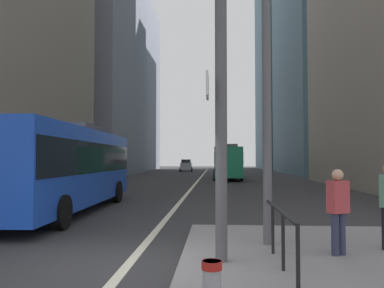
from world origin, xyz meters
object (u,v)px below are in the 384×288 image
Objects in this scene: street_lamp_post at (266,14)px; city_bus_red_receding at (227,161)px; traffic_signal_gantry at (126,50)px; car_receding_far at (226,167)px; car_oncoming_mid at (109,172)px; car_oncoming_far at (186,165)px; car_receding_near at (226,165)px; city_bus_blue_oncoming at (65,164)px; pedestrian_waiting at (338,207)px.

city_bus_red_receding is at bearing 90.03° from street_lamp_post.
street_lamp_post is at bearing 27.89° from traffic_signal_gantry.
street_lamp_post is (-0.28, -44.28, 4.29)m from car_receding_far.
car_oncoming_mid is 32.96m from car_oncoming_far.
car_oncoming_mid is 35.23m from car_receding_near.
city_bus_blue_oncoming is 1.36× the size of street_lamp_post.
car_oncoming_far is 0.54× the size of street_lamp_post.
car_oncoming_mid is 0.51× the size of street_lamp_post.
city_bus_red_receding is 2.52× the size of car_oncoming_far.
car_receding_near is at bearing 8.16° from car_oncoming_far.
city_bus_red_receding is 2.63× the size of car_receding_near.
pedestrian_waiting is at bearing -64.30° from car_oncoming_mid.
street_lamp_post is (6.01, -54.56, 4.29)m from car_oncoming_far.
car_oncoming_far reaches higher than pedestrian_waiting.
car_receding_far is 45.18m from pedestrian_waiting.
traffic_signal_gantry is 3.60× the size of pedestrian_waiting.
city_bus_blue_oncoming is at bearing -98.46° from car_receding_near.
street_lamp_post is (0.01, -30.33, 3.45)m from city_bus_red_receding.
traffic_signal_gantry is 3.42m from street_lamp_post.
city_bus_red_receding is 32.03m from traffic_signal_gantry.
city_bus_red_receding is at bearing -91.36° from car_receding_near.
car_receding_far is at bearing 91.22° from pedestrian_waiting.
traffic_signal_gantry is 0.75× the size of street_lamp_post.
city_bus_blue_oncoming and city_bus_red_receding have the same top height.
traffic_signal_gantry is at bearing -95.05° from city_bus_red_receding.
pedestrian_waiting is at bearing -89.33° from car_receding_near.
city_bus_red_receding is at bearing 92.31° from pedestrian_waiting.
street_lamp_post reaches higher than car_oncoming_mid.
car_receding_near is at bearing 89.40° from street_lamp_post.
pedestrian_waiting is (10.92, -22.69, 0.09)m from car_oncoming_mid.
car_oncoming_mid is at bearing -113.89° from car_receding_far.
car_receding_far is at bearing 89.63° from street_lamp_post.
city_bus_blue_oncoming is 16.40m from car_oncoming_mid.
car_oncoming_mid and car_receding_near have the same top height.
street_lamp_post reaches higher than car_receding_far.
pedestrian_waiting is at bearing -39.11° from city_bus_blue_oncoming.
car_oncoming_far is 55.06m from street_lamp_post.
city_bus_red_receding is at bearing -91.22° from car_receding_far.
car_oncoming_mid is at bearing 113.93° from street_lamp_post.
city_bus_red_receding is 2.64× the size of car_oncoming_mid.
traffic_signal_gantry is at bearing -73.63° from car_oncoming_mid.
city_bus_blue_oncoming is 6.54× the size of pedestrian_waiting.
city_bus_blue_oncoming is at bearing -90.96° from car_oncoming_far.
car_receding_far and car_oncoming_far have the same top height.
car_oncoming_mid is (-9.66, -8.53, -0.85)m from city_bus_red_receding.
city_bus_red_receding reaches higher than car_oncoming_mid.
city_bus_blue_oncoming is at bearing 140.89° from pedestrian_waiting.
car_receding_far is at bearing 66.11° from car_oncoming_mid.
city_bus_blue_oncoming is at bearing -80.00° from car_oncoming_mid.
car_receding_far is 0.96× the size of car_oncoming_far.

